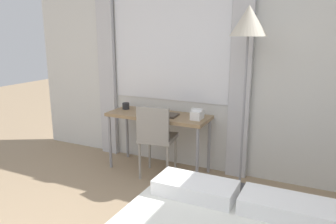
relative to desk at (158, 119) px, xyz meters
The scene contains 7 objects.
wall_back_with_window 0.87m from the desk, 36.73° to the left, with size 5.12×0.13×2.70m.
desk is the anchor object (origin of this frame).
desk_chair 0.26m from the desk, 69.70° to the right, with size 0.46×0.46×0.88m.
standing_lamp 1.48m from the desk, ahead, with size 0.37×0.37×1.95m.
telephone 0.52m from the desk, ahead, with size 0.13×0.17×0.12m.
book 0.15m from the desk, 16.23° to the right, with size 0.28×0.22×0.02m.
mug 0.52m from the desk, behind, with size 0.09×0.09×0.08m.
Camera 1 is at (1.30, -1.10, 1.70)m, focal length 35.00 mm.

